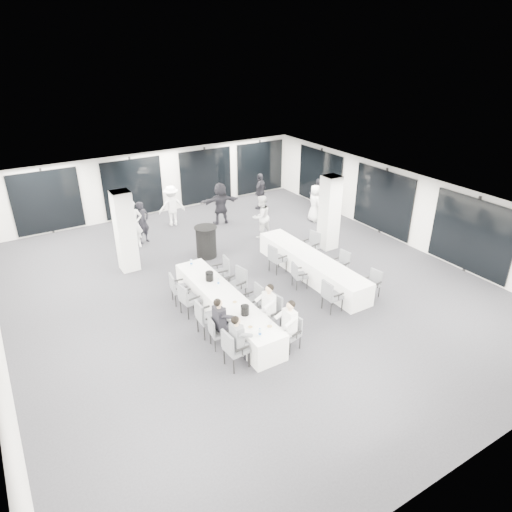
% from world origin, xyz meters
% --- Properties ---
extents(room, '(14.04, 16.04, 2.84)m').
position_xyz_m(room, '(0.89, 1.11, 1.39)').
color(room, '#242429').
rests_on(room, ground).
extents(column_left, '(0.60, 0.60, 2.80)m').
position_xyz_m(column_left, '(-2.80, 3.20, 1.40)').
color(column_left, silver).
rests_on(column_left, floor).
extents(column_right, '(0.60, 0.60, 2.80)m').
position_xyz_m(column_right, '(4.20, 1.00, 1.40)').
color(column_right, silver).
rests_on(column_right, floor).
extents(banquet_table_main, '(0.90, 5.00, 0.75)m').
position_xyz_m(banquet_table_main, '(-1.41, -1.27, 0.38)').
color(banquet_table_main, silver).
rests_on(banquet_table_main, floor).
extents(banquet_table_side, '(0.90, 5.00, 0.75)m').
position_xyz_m(banquet_table_side, '(2.22, -0.53, 0.38)').
color(banquet_table_side, silver).
rests_on(banquet_table_side, floor).
extents(cocktail_table, '(0.83, 0.83, 1.16)m').
position_xyz_m(cocktail_table, '(-0.09, 2.67, 0.59)').
color(cocktail_table, black).
rests_on(cocktail_table, floor).
extents(chair_main_left_near, '(0.56, 0.61, 1.04)m').
position_xyz_m(chair_main_left_near, '(-2.25, -3.26, 0.59)').
color(chair_main_left_near, '#575A60').
rests_on(chair_main_left_near, floor).
extents(chair_main_left_second, '(0.49, 0.53, 0.88)m').
position_xyz_m(chair_main_left_second, '(-2.24, -2.34, 0.50)').
color(chair_main_left_second, '#575A60').
rests_on(chair_main_left_second, floor).
extents(chair_main_left_mid, '(0.53, 0.60, 1.03)m').
position_xyz_m(chair_main_left_mid, '(-2.25, -1.70, 0.59)').
color(chair_main_left_mid, '#575A60').
rests_on(chair_main_left_mid, floor).
extents(chair_main_left_fourth, '(0.56, 0.61, 1.00)m').
position_xyz_m(chair_main_left_fourth, '(-2.25, -0.55, 0.57)').
color(chair_main_left_fourth, '#575A60').
rests_on(chair_main_left_fourth, floor).
extents(chair_main_left_far, '(0.55, 0.59, 0.96)m').
position_xyz_m(chair_main_left_far, '(-2.25, 0.23, 0.55)').
color(chair_main_left_far, '#575A60').
rests_on(chair_main_left_far, floor).
extents(chair_main_right_near, '(0.54, 0.57, 0.91)m').
position_xyz_m(chair_main_right_near, '(-0.58, -3.36, 0.52)').
color(chair_main_right_near, '#575A60').
rests_on(chair_main_right_near, floor).
extents(chair_main_right_second, '(0.60, 0.64, 1.04)m').
position_xyz_m(chair_main_right_second, '(-0.57, -2.40, 0.59)').
color(chair_main_right_second, '#575A60').
rests_on(chair_main_right_second, floor).
extents(chair_main_right_mid, '(0.48, 0.53, 0.93)m').
position_xyz_m(chair_main_right_mid, '(-0.58, -1.53, 0.53)').
color(chair_main_right_mid, '#575A60').
rests_on(chair_main_right_mid, floor).
extents(chair_main_right_fourth, '(0.60, 0.64, 1.02)m').
position_xyz_m(chair_main_right_fourth, '(-0.57, -0.52, 0.58)').
color(chair_main_right_fourth, '#575A60').
rests_on(chair_main_right_fourth, floor).
extents(chair_main_right_far, '(0.54, 0.59, 0.97)m').
position_xyz_m(chair_main_right_far, '(-0.58, 0.47, 0.56)').
color(chair_main_right_far, '#575A60').
rests_on(chair_main_right_far, floor).
extents(chair_side_left_near, '(0.50, 0.56, 0.98)m').
position_xyz_m(chair_side_left_near, '(1.39, -2.52, 0.56)').
color(chair_side_left_near, '#575A60').
rests_on(chair_side_left_near, floor).
extents(chair_side_left_mid, '(0.52, 0.54, 0.86)m').
position_xyz_m(chair_side_left_mid, '(1.40, -0.91, 0.49)').
color(chair_side_left_mid, '#575A60').
rests_on(chair_side_left_mid, floor).
extents(chair_side_left_far, '(0.53, 0.58, 0.99)m').
position_xyz_m(chair_side_left_far, '(1.39, 0.33, 0.56)').
color(chair_side_left_far, '#575A60').
rests_on(chair_side_left_far, floor).
extents(chair_side_right_near, '(0.50, 0.54, 0.87)m').
position_xyz_m(chair_side_right_near, '(3.05, -2.57, 0.50)').
color(chair_side_right_near, '#575A60').
rests_on(chair_side_right_near, floor).
extents(chair_side_right_mid, '(0.52, 0.56, 0.93)m').
position_xyz_m(chair_side_right_mid, '(3.06, -1.11, 0.53)').
color(chair_side_right_mid, '#575A60').
rests_on(chair_side_right_mid, floor).
extents(chair_side_right_far, '(0.57, 0.62, 1.02)m').
position_xyz_m(chair_side_right_far, '(3.06, 0.52, 0.58)').
color(chair_side_right_far, '#575A60').
rests_on(chair_side_right_far, floor).
extents(seated_guest_a, '(0.50, 0.38, 1.44)m').
position_xyz_m(seated_guest_a, '(-2.08, -3.26, 0.81)').
color(seated_guest_a, slate).
rests_on(seated_guest_a, floor).
extents(seated_guest_b, '(0.50, 0.38, 1.44)m').
position_xyz_m(seated_guest_b, '(-2.08, -2.35, 0.81)').
color(seated_guest_b, black).
rests_on(seated_guest_b, floor).
extents(seated_guest_c, '(0.50, 0.38, 1.44)m').
position_xyz_m(seated_guest_c, '(-0.74, -3.38, 0.81)').
color(seated_guest_c, silver).
rests_on(seated_guest_c, floor).
extents(seated_guest_d, '(0.50, 0.38, 1.44)m').
position_xyz_m(seated_guest_d, '(-0.74, -2.42, 0.81)').
color(seated_guest_d, silver).
rests_on(seated_guest_d, floor).
extents(standing_guest_a, '(0.83, 0.76, 1.88)m').
position_xyz_m(standing_guest_a, '(-1.61, 5.10, 0.94)').
color(standing_guest_a, black).
rests_on(standing_guest_a, floor).
extents(standing_guest_b, '(1.03, 0.74, 1.95)m').
position_xyz_m(standing_guest_b, '(2.57, 3.17, 0.97)').
color(standing_guest_b, silver).
rests_on(standing_guest_b, floor).
extents(standing_guest_c, '(1.34, 0.81, 1.95)m').
position_xyz_m(standing_guest_c, '(0.05, 6.22, 0.98)').
color(standing_guest_c, silver).
rests_on(standing_guest_c, floor).
extents(standing_guest_d, '(1.28, 1.14, 1.90)m').
position_xyz_m(standing_guest_d, '(4.31, 5.99, 0.95)').
color(standing_guest_d, black).
rests_on(standing_guest_d, floor).
extents(standing_guest_e, '(0.65, 0.94, 1.82)m').
position_xyz_m(standing_guest_e, '(5.47, 3.43, 0.91)').
color(standing_guest_e, silver).
rests_on(standing_guest_e, floor).
extents(standing_guest_f, '(1.97, 1.06, 2.04)m').
position_xyz_m(standing_guest_f, '(1.88, 5.32, 1.02)').
color(standing_guest_f, black).
rests_on(standing_guest_f, floor).
extents(standing_guest_g, '(0.88, 0.77, 2.09)m').
position_xyz_m(standing_guest_g, '(-2.03, 4.88, 1.05)').
color(standing_guest_g, silver).
rests_on(standing_guest_g, floor).
extents(standing_guest_h, '(0.98, 1.01, 1.82)m').
position_xyz_m(standing_guest_h, '(6.20, 4.15, 0.91)').
color(standing_guest_h, black).
rests_on(standing_guest_h, floor).
extents(ice_bucket_near, '(0.23, 0.23, 0.26)m').
position_xyz_m(ice_bucket_near, '(-1.41, -2.39, 0.88)').
color(ice_bucket_near, black).
rests_on(ice_bucket_near, banquet_table_main).
extents(ice_bucket_far, '(0.24, 0.24, 0.28)m').
position_xyz_m(ice_bucket_far, '(-1.38, -0.25, 0.89)').
color(ice_bucket_far, black).
rests_on(ice_bucket_far, banquet_table_main).
extents(water_bottle_a, '(0.07, 0.07, 0.23)m').
position_xyz_m(water_bottle_a, '(-1.59, -3.42, 0.86)').
color(water_bottle_a, silver).
rests_on(water_bottle_a, banquet_table_main).
extents(water_bottle_b, '(0.06, 0.06, 0.19)m').
position_xyz_m(water_bottle_b, '(-1.29, -0.64, 0.85)').
color(water_bottle_b, silver).
rests_on(water_bottle_b, banquet_table_main).
extents(water_bottle_c, '(0.07, 0.07, 0.22)m').
position_xyz_m(water_bottle_c, '(-1.45, 0.90, 0.86)').
color(water_bottle_c, silver).
rests_on(water_bottle_c, banquet_table_main).
extents(plate_a, '(0.19, 0.19, 0.03)m').
position_xyz_m(plate_a, '(-1.60, -2.97, 0.76)').
color(plate_a, white).
rests_on(plate_a, banquet_table_main).
extents(plate_b, '(0.22, 0.22, 0.03)m').
position_xyz_m(plate_b, '(-1.17, -3.20, 0.76)').
color(plate_b, white).
rests_on(plate_b, banquet_table_main).
extents(plate_c, '(0.20, 0.20, 0.03)m').
position_xyz_m(plate_c, '(-1.35, -1.73, 0.76)').
color(plate_c, white).
rests_on(plate_c, banquet_table_main).
extents(wine_glass, '(0.08, 0.08, 0.21)m').
position_xyz_m(wine_glass, '(-1.21, -3.29, 0.91)').
color(wine_glass, silver).
rests_on(wine_glass, banquet_table_main).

